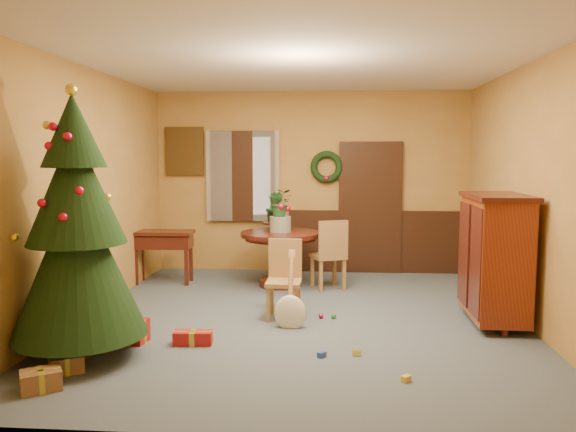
# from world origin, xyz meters

# --- Properties ---
(room_envelope) EXTENTS (5.50, 5.50, 5.50)m
(room_envelope) POSITION_xyz_m (0.21, 2.70, 1.12)
(room_envelope) COLOR #3B4657
(room_envelope) RESTS_ON ground
(dining_table) EXTENTS (1.14, 1.14, 0.79)m
(dining_table) POSITION_xyz_m (-0.40, 1.65, 0.55)
(dining_table) COLOR #33110B
(dining_table) RESTS_ON floor
(urn) EXTENTS (0.31, 0.31, 0.23)m
(urn) POSITION_xyz_m (-0.40, 1.65, 0.90)
(urn) COLOR slate
(urn) RESTS_ON dining_table
(centerpiece_plant) EXTENTS (0.36, 0.31, 0.39)m
(centerpiece_plant) POSITION_xyz_m (-0.40, 1.65, 1.21)
(centerpiece_plant) COLOR #1E4C23
(centerpiece_plant) RESTS_ON urn
(chair_near) EXTENTS (0.40, 0.40, 0.91)m
(chair_near) POSITION_xyz_m (-0.21, 0.08, 0.49)
(chair_near) COLOR #94643B
(chair_near) RESTS_ON floor
(chair_far) EXTENTS (0.56, 0.56, 0.99)m
(chair_far) POSITION_xyz_m (0.32, 1.49, 0.53)
(chair_far) COLOR #94643B
(chair_far) RESTS_ON floor
(guitar) EXTENTS (0.37, 0.54, 0.80)m
(guitar) POSITION_xyz_m (-0.11, -0.34, 0.41)
(guitar) COLOR beige
(guitar) RESTS_ON floor
(plant_stand) EXTENTS (0.34, 0.34, 0.88)m
(plant_stand) POSITION_xyz_m (-0.53, 2.08, 0.55)
(plant_stand) COLOR #33110B
(plant_stand) RESTS_ON floor
(stand_plant) EXTENTS (0.28, 0.23, 0.46)m
(stand_plant) POSITION_xyz_m (-0.53, 2.08, 1.11)
(stand_plant) COLOR #19471E
(stand_plant) RESTS_ON plant_stand
(christmas_tree) EXTENTS (1.22, 1.22, 2.52)m
(christmas_tree) POSITION_xyz_m (-1.98, -1.40, 1.19)
(christmas_tree) COLOR #382111
(christmas_tree) RESTS_ON floor
(writing_desk) EXTENTS (0.89, 0.47, 0.78)m
(writing_desk) POSITION_xyz_m (-2.13, 1.70, 0.59)
(writing_desk) COLOR #33110B
(writing_desk) RESTS_ON floor
(sideboard) EXTENTS (0.62, 1.15, 1.46)m
(sideboard) POSITION_xyz_m (2.15, 0.00, 0.78)
(sideboard) COLOR #561009
(sideboard) RESTS_ON floor
(gift_a) EXTENTS (0.38, 0.35, 0.17)m
(gift_a) POSITION_xyz_m (-1.99, -2.13, 0.08)
(gift_a) COLOR brown
(gift_a) RESTS_ON floor
(gift_b) EXTENTS (0.26, 0.26, 0.24)m
(gift_b) POSITION_xyz_m (-1.64, -0.95, 0.12)
(gift_b) COLOR #A41615
(gift_b) RESTS_ON floor
(gift_c) EXTENTS (0.34, 0.31, 0.15)m
(gift_c) POSITION_xyz_m (-1.96, -1.76, 0.08)
(gift_c) COLOR brown
(gift_c) RESTS_ON floor
(gift_d) EXTENTS (0.39, 0.18, 0.14)m
(gift_d) POSITION_xyz_m (-1.04, -0.96, 0.07)
(gift_d) COLOR #A41615
(gift_d) RESTS_ON floor
(toy_a) EXTENTS (0.09, 0.09, 0.05)m
(toy_a) POSITION_xyz_m (0.25, -1.21, 0.03)
(toy_a) COLOR #2545A2
(toy_a) RESTS_ON floor
(toy_b) EXTENTS (0.06, 0.06, 0.06)m
(toy_b) POSITION_xyz_m (0.37, 0.05, 0.03)
(toy_b) COLOR #248735
(toy_b) RESTS_ON floor
(toy_c) EXTENTS (0.09, 0.09, 0.05)m
(toy_c) POSITION_xyz_m (0.97, -1.73, 0.03)
(toy_c) COLOR gold
(toy_c) RESTS_ON floor
(toy_d) EXTENTS (0.06, 0.06, 0.06)m
(toy_d) POSITION_xyz_m (0.22, 0.04, 0.03)
(toy_d) COLOR red
(toy_d) RESTS_ON floor
(toy_e) EXTENTS (0.08, 0.05, 0.05)m
(toy_e) POSITION_xyz_m (0.58, -1.15, 0.03)
(toy_e) COLOR yellow
(toy_e) RESTS_ON floor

